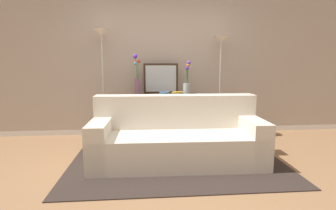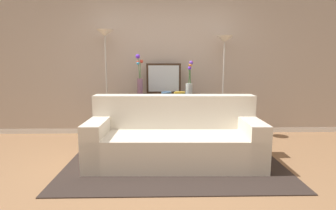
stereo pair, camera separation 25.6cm
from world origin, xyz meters
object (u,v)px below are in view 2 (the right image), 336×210
floor_lamp_left (106,54)px  floor_lamp_right (224,59)px  book_stack (180,93)px  vase_tall_flowers (140,79)px  fruit_bowl (166,93)px  console_table (165,108)px  book_row_under_console (143,135)px  vase_short_flowers (189,82)px  couch (174,139)px  wall_mirror (164,79)px

floor_lamp_left → floor_lamp_right: floor_lamp_left is taller
floor_lamp_left → book_stack: 1.43m
floor_lamp_right → book_stack: size_ratio=9.02×
vase_tall_flowers → fruit_bowl: bearing=-17.0°
console_table → book_row_under_console: bearing=-180.0°
floor_lamp_right → vase_tall_flowers: 1.50m
floor_lamp_left → floor_lamp_right: size_ratio=1.05×
fruit_bowl → floor_lamp_right: bearing=8.4°
floor_lamp_right → vase_tall_flowers: bearing=-179.7°
console_table → floor_lamp_left: (-1.00, 0.03, 0.93)m
floor_lamp_left → vase_short_flowers: (1.44, -0.04, -0.48)m
fruit_bowl → book_row_under_console: 0.87m
couch → fruit_bowl: (-0.09, 1.04, 0.50)m
fruit_bowl → book_stack: 0.23m
floor_lamp_right → vase_tall_flowers: size_ratio=2.58×
wall_mirror → fruit_bowl: bearing=-80.4°
fruit_bowl → wall_mirror: bearing=99.6°
couch → vase_tall_flowers: vase_tall_flowers is taller
floor_lamp_left → vase_tall_flowers: (0.57, -0.01, -0.43)m
floor_lamp_right → wall_mirror: size_ratio=2.90×
wall_mirror → book_row_under_console: size_ratio=2.16×
console_table → fruit_bowl: 0.29m
floor_lamp_left → floor_lamp_right: (2.03, 0.00, -0.07)m
floor_lamp_right → book_row_under_console: (-1.41, -0.03, -1.34)m
floor_lamp_left → book_stack: size_ratio=9.51×
couch → floor_lamp_left: size_ratio=1.19×
book_stack → vase_short_flowers: bearing=26.7°
vase_short_flowers → book_stack: 0.26m
floor_lamp_right → book_stack: floor_lamp_right is taller
couch → vase_tall_flowers: bearing=114.9°
wall_mirror → vase_short_flowers: bearing=-19.4°
couch → fruit_bowl: couch is taller
vase_tall_flowers → book_stack: (0.69, -0.12, -0.23)m
couch → book_row_under_console: size_ratio=7.89×
couch → console_table: 1.18m
couch → wall_mirror: 1.50m
couch → book_row_under_console: bearing=113.6°
book_row_under_console → vase_tall_flowers: bearing=148.6°
floor_lamp_right → vase_tall_flowers: (-1.46, -0.01, -0.36)m
vase_short_flowers → book_row_under_console: bearing=179.6°
vase_tall_flowers → book_stack: 0.74m
console_table → vase_tall_flowers: 0.66m
vase_tall_flowers → wall_mirror: bearing=16.6°
couch → console_table: size_ratio=1.75×
wall_mirror → vase_tall_flowers: bearing=-163.4°
floor_lamp_left → vase_short_flowers: floor_lamp_left is taller
wall_mirror → vase_tall_flowers: vase_tall_flowers is taller
vase_short_flowers → wall_mirror: bearing=160.6°
vase_short_flowers → book_row_under_console: size_ratio=2.04×
couch → wall_mirror: bearing=95.8°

